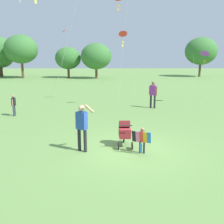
# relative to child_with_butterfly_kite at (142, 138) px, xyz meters

# --- Properties ---
(ground_plane) EXTENTS (120.00, 120.00, 0.00)m
(ground_plane) POSITION_rel_child_with_butterfly_kite_xyz_m (-0.47, 0.42, -0.59)
(ground_plane) COLOR #668E47
(treeline_distant) EXTENTS (37.72, 7.65, 6.48)m
(treeline_distant) POSITION_rel_child_with_butterfly_kite_xyz_m (-7.72, 32.33, 3.26)
(treeline_distant) COLOR brown
(treeline_distant) RESTS_ON ground
(child_with_butterfly_kite) EXTENTS (0.69, 0.44, 0.97)m
(child_with_butterfly_kite) POSITION_rel_child_with_butterfly_kite_xyz_m (0.00, 0.00, 0.00)
(child_with_butterfly_kite) COLOR #232328
(child_with_butterfly_kite) RESTS_ON ground
(person_adult_flyer) EXTENTS (0.69, 0.50, 1.83)m
(person_adult_flyer) POSITION_rel_child_with_butterfly_kite_xyz_m (-2.19, 0.24, 0.47)
(person_adult_flyer) COLOR #232328
(person_adult_flyer) RESTS_ON ground
(stroller) EXTENTS (0.57, 1.09, 1.03)m
(stroller) POSITION_rel_child_with_butterfly_kite_xyz_m (-0.59, 0.83, 0.02)
(stroller) COLOR black
(stroller) RESTS_ON ground
(kite_green_novelty) EXTENTS (1.81, 4.05, 5.04)m
(kite_green_novelty) POSITION_rel_child_with_butterfly_kite_xyz_m (-0.36, 8.32, 4.18)
(kite_green_novelty) COLOR red
(kite_green_novelty) RESTS_ON ground
(kite_blue_high) EXTENTS (1.67, 1.80, 3.83)m
(kite_blue_high) POSITION_rel_child_with_butterfly_kite_xyz_m (5.44, 9.67, 3.00)
(kite_blue_high) COLOR purple
(kite_blue_high) RESTS_ON ground
(person_red_shirt) EXTENTS (0.51, 0.41, 1.80)m
(person_red_shirt) POSITION_rel_child_with_butterfly_kite_xyz_m (1.66, 8.22, 0.47)
(person_red_shirt) COLOR #232328
(person_red_shirt) RESTS_ON ground
(person_sitting_far) EXTENTS (0.17, 0.40, 1.25)m
(person_sitting_far) POSITION_rel_child_with_butterfly_kite_xyz_m (-6.84, 5.92, 0.15)
(person_sitting_far) COLOR #33384C
(person_sitting_far) RESTS_ON ground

